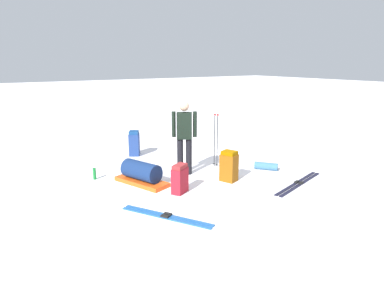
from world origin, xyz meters
name	(u,v)px	position (x,y,z in m)	size (l,w,h in m)	color
ground_plane	(192,173)	(0.00, 0.00, 0.00)	(80.00, 80.00, 0.00)	white
skier_standing	(184,134)	(0.03, 0.19, 0.95)	(0.37, 0.49, 1.70)	black
ski_pair_near	(166,216)	(-1.72, 1.64, 0.01)	(1.57, 1.02, 0.05)	#21589D
ski_pair_far	(299,183)	(-1.88, -1.52, 0.01)	(0.67, 1.86, 0.05)	black
backpack_large_dark	(134,143)	(2.17, 0.51, 0.34)	(0.42, 0.40, 0.69)	navy
backpack_bright	(180,179)	(-0.91, 0.88, 0.29)	(0.36, 0.42, 0.59)	maroon
backpack_small_spare	(229,166)	(-0.90, -0.38, 0.33)	(0.41, 0.37, 0.68)	#874A0D
ski_poles_planted_near	(216,138)	(0.11, -0.78, 0.74)	(0.15, 0.09, 1.33)	#212428
gear_sled	(141,174)	(-0.02, 1.31, 0.22)	(1.33, 0.85, 0.49)	#E65217
sleeping_mat_rolled	(266,166)	(-0.79, -1.63, 0.09)	(0.18, 0.18, 0.55)	teal
thermos_bottle	(95,174)	(0.80, 2.07, 0.13)	(0.07, 0.07, 0.26)	#15722C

